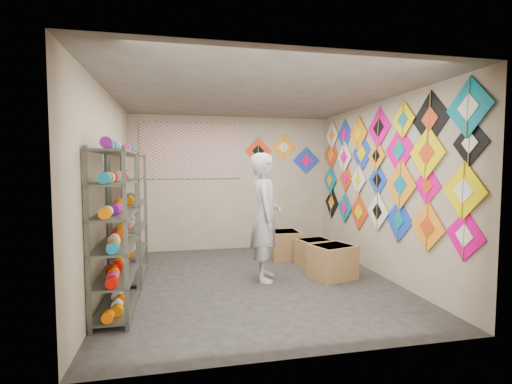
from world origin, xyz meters
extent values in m
plane|color=black|center=(0.00, 0.00, 0.00)|extent=(4.50, 4.50, 0.00)
plane|color=tan|center=(0.00, 2.25, 1.35)|extent=(4.00, 0.00, 4.00)
plane|color=tan|center=(0.00, -2.25, 1.35)|extent=(4.00, 0.00, 4.00)
plane|color=tan|center=(-2.00, 0.00, 1.35)|extent=(0.00, 4.50, 4.50)
plane|color=tan|center=(2.00, 0.00, 1.35)|extent=(0.00, 4.50, 4.50)
plane|color=gray|center=(0.00, 0.00, 2.70)|extent=(4.50, 4.50, 0.00)
cube|color=#4C5147|center=(-1.78, -0.85, 0.95)|extent=(0.40, 1.10, 1.90)
cube|color=#4C5147|center=(-1.78, 0.45, 0.95)|extent=(0.40, 1.10, 1.90)
cylinder|color=#FA2185|center=(-1.78, -1.33, 1.04)|extent=(0.12, 0.10, 0.12)
cylinder|color=#FF6600|center=(-1.78, -1.14, 1.04)|extent=(0.12, 0.10, 0.12)
cylinder|color=orange|center=(-1.78, -0.95, 1.04)|extent=(0.12, 0.10, 0.12)
cylinder|color=white|center=(-1.78, -0.75, 1.04)|extent=(0.12, 0.10, 0.12)
cylinder|color=#CE0800|center=(-1.78, -0.56, 1.04)|extent=(0.12, 0.10, 0.12)
cylinder|color=#791493|center=(-1.78, -0.37, 1.04)|extent=(0.12, 0.10, 0.12)
cylinder|color=beige|center=(-1.78, -0.03, 1.04)|extent=(0.12, 0.10, 0.12)
cylinder|color=#107795|center=(-1.78, 0.16, 1.04)|extent=(0.12, 0.10, 0.12)
cylinder|color=#FA2185|center=(-1.78, 0.35, 1.04)|extent=(0.12, 0.10, 0.12)
cylinder|color=#FF6600|center=(-1.78, 0.55, 1.04)|extent=(0.12, 0.10, 0.12)
cylinder|color=orange|center=(-1.78, 0.74, 1.04)|extent=(0.12, 0.10, 0.12)
cylinder|color=white|center=(-1.78, 0.93, 1.04)|extent=(0.12, 0.10, 0.12)
cube|color=#EC0083|center=(1.99, -1.82, 0.94)|extent=(0.02, 0.58, 0.58)
cube|color=orange|center=(1.97, -1.23, 0.94)|extent=(0.01, 0.64, 0.64)
cube|color=blue|center=(1.99, -0.58, 0.93)|extent=(0.03, 0.65, 0.65)
cube|color=silver|center=(1.97, -0.04, 0.99)|extent=(0.01, 0.61, 0.61)
cube|color=red|center=(1.99, 0.61, 0.90)|extent=(0.02, 0.65, 0.65)
cube|color=#01748D|center=(1.97, 1.14, 0.92)|extent=(0.01, 0.57, 0.57)
cube|color=black|center=(1.99, 1.77, 0.96)|extent=(0.03, 0.64, 0.64)
cube|color=#F2E100|center=(1.97, -1.80, 1.43)|extent=(0.02, 0.65, 0.65)
cube|color=#EC0083|center=(1.99, -1.17, 1.46)|extent=(0.02, 0.52, 0.52)
cube|color=orange|center=(1.97, -0.63, 1.44)|extent=(0.02, 0.71, 0.71)
cube|color=blue|center=(1.99, 0.02, 1.48)|extent=(0.01, 0.55, 0.55)
cube|color=silver|center=(1.97, 0.62, 1.47)|extent=(0.03, 0.51, 0.51)
cube|color=red|center=(1.99, 1.15, 1.48)|extent=(0.02, 0.54, 0.54)
cube|color=#01748D|center=(1.97, 1.83, 1.41)|extent=(0.01, 0.60, 0.60)
cube|color=black|center=(1.99, -1.85, 1.95)|extent=(0.03, 0.52, 0.52)
cube|color=#F2E100|center=(1.97, -1.17, 1.86)|extent=(0.04, 0.68, 0.68)
cube|color=#EC0083|center=(1.99, -0.55, 1.92)|extent=(0.03, 0.70, 0.70)
cube|color=orange|center=(1.97, 0.03, 1.86)|extent=(0.03, 0.51, 0.51)
cube|color=blue|center=(1.99, 0.55, 1.92)|extent=(0.01, 0.68, 0.68)
cube|color=silver|center=(1.97, 1.19, 1.86)|extent=(0.02, 0.60, 0.60)
cube|color=red|center=(1.99, 1.84, 1.93)|extent=(0.02, 0.67, 0.67)
cube|color=#01748D|center=(1.97, -1.83, 2.32)|extent=(0.03, 0.67, 0.67)
cube|color=black|center=(1.99, -1.19, 2.28)|extent=(0.01, 0.70, 0.70)
cube|color=#F2E100|center=(1.97, -0.65, 2.33)|extent=(0.01, 0.52, 0.52)
cube|color=#EC0083|center=(1.99, 0.01, 2.29)|extent=(0.04, 0.67, 0.67)
cube|color=orange|center=(1.97, 0.65, 2.26)|extent=(0.01, 0.62, 0.62)
cube|color=blue|center=(1.99, 1.23, 2.29)|extent=(0.03, 0.60, 0.60)
cube|color=silver|center=(1.97, 1.76, 2.31)|extent=(0.01, 0.58, 0.58)
cube|color=red|center=(0.55, 2.24, 2.01)|extent=(0.57, 0.02, 0.57)
cube|color=orange|center=(1.10, 2.24, 2.09)|extent=(0.54, 0.02, 0.54)
cube|color=blue|center=(1.60, 2.24, 1.82)|extent=(0.59, 0.02, 0.59)
cube|color=#7D51AF|center=(-0.80, 2.23, 2.00)|extent=(2.00, 0.01, 1.10)
imported|color=#BDBBBA|center=(0.19, 0.03, 0.95)|extent=(0.88, 0.75, 1.89)
cube|color=#986E42|center=(1.20, -0.10, 0.25)|extent=(0.73, 0.67, 0.51)
cube|color=#986E42|center=(1.19, 0.65, 0.22)|extent=(0.62, 0.55, 0.45)
cube|color=#986E42|center=(0.83, 1.21, 0.25)|extent=(0.54, 0.59, 0.51)
camera|label=1|loc=(-1.07, -5.27, 1.70)|focal=26.00mm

